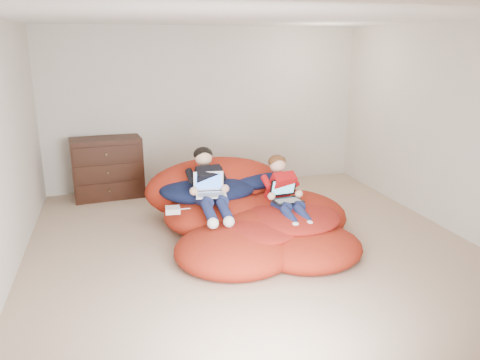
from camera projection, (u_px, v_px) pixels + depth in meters
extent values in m
cube|color=tan|center=(251.00, 253.00, 5.47)|extent=(5.10, 5.10, 0.25)
cube|color=beige|center=(206.00, 108.00, 7.41)|extent=(5.10, 0.02, 2.50)
cube|color=beige|center=(374.00, 217.00, 2.76)|extent=(5.10, 0.02, 2.50)
cube|color=beige|center=(447.00, 127.00, 5.73)|extent=(0.02, 5.10, 2.50)
cube|color=white|center=(252.00, 15.00, 4.73)|extent=(5.10, 5.10, 0.02)
cube|color=black|center=(108.00, 168.00, 6.98)|extent=(1.05, 0.60, 0.90)
cube|color=black|center=(109.00, 190.00, 6.82)|extent=(0.90, 0.11, 0.22)
cylinder|color=#4C3F26|center=(109.00, 191.00, 6.80)|extent=(0.04, 0.06, 0.03)
cube|color=black|center=(108.00, 172.00, 6.74)|extent=(0.90, 0.11, 0.22)
cylinder|color=#4C3F26|center=(108.00, 173.00, 6.72)|extent=(0.04, 0.06, 0.03)
cube|color=black|center=(106.00, 154.00, 6.66)|extent=(0.90, 0.11, 0.22)
cylinder|color=#4C3F26|center=(106.00, 154.00, 6.65)|extent=(0.04, 0.06, 0.03)
ellipsoid|color=#B02613|center=(220.00, 213.00, 5.78)|extent=(1.39, 1.25, 0.50)
ellipsoid|color=#B02613|center=(288.00, 215.00, 5.77)|extent=(1.43, 1.39, 0.52)
ellipsoid|color=#B02613|center=(266.00, 231.00, 5.33)|extent=(1.41, 1.13, 0.45)
ellipsoid|color=#B02613|center=(236.00, 249.00, 4.96)|extent=(1.33, 1.22, 0.44)
ellipsoid|color=#B02613|center=(307.00, 247.00, 5.04)|extent=(1.20, 1.09, 0.39)
ellipsoid|color=#B02613|center=(216.00, 188.00, 6.18)|extent=(1.86, 0.82, 0.82)
ellipsoid|color=#10183B|center=(208.00, 188.00, 5.92)|extent=(1.23, 1.01, 0.31)
ellipsoid|color=#10183B|center=(248.00, 179.00, 6.14)|extent=(0.95, 0.67, 0.23)
ellipsoid|color=#A32017|center=(292.00, 216.00, 5.34)|extent=(1.09, 1.09, 0.20)
ellipsoid|color=#A32017|center=(258.00, 229.00, 5.07)|extent=(0.96, 0.86, 0.17)
ellipsoid|color=white|center=(195.00, 173.00, 6.09)|extent=(0.47, 0.30, 0.30)
cube|color=black|center=(206.00, 181.00, 5.57)|extent=(0.33, 0.41, 0.44)
sphere|color=#DCA687|center=(203.00, 158.00, 5.62)|extent=(0.21, 0.21, 0.21)
ellipsoid|color=black|center=(203.00, 154.00, 5.64)|extent=(0.23, 0.22, 0.18)
cylinder|color=#161E46|center=(204.00, 201.00, 5.32)|extent=(0.17, 0.35, 0.19)
cylinder|color=#161E46|center=(210.00, 213.00, 5.06)|extent=(0.14, 0.34, 0.22)
sphere|color=white|center=(213.00, 223.00, 4.91)|extent=(0.12, 0.12, 0.12)
cylinder|color=#161E46|center=(219.00, 200.00, 5.37)|extent=(0.17, 0.35, 0.19)
cylinder|color=#161E46|center=(225.00, 211.00, 5.10)|extent=(0.14, 0.34, 0.22)
sphere|color=white|center=(229.00, 222.00, 4.96)|extent=(0.12, 0.12, 0.12)
cube|color=red|center=(280.00, 187.00, 5.56)|extent=(0.33, 0.38, 0.42)
sphere|color=#DCA687|center=(278.00, 165.00, 5.59)|extent=(0.19, 0.19, 0.19)
ellipsoid|color=#522E16|center=(277.00, 162.00, 5.60)|extent=(0.22, 0.20, 0.16)
cylinder|color=#161E46|center=(281.00, 207.00, 5.34)|extent=(0.18, 0.33, 0.17)
cylinder|color=#161E46|center=(290.00, 217.00, 5.09)|extent=(0.15, 0.31, 0.20)
sphere|color=white|center=(295.00, 227.00, 4.96)|extent=(0.11, 0.11, 0.11)
cylinder|color=#161E46|center=(294.00, 205.00, 5.38)|extent=(0.18, 0.33, 0.17)
cylinder|color=#161E46|center=(304.00, 216.00, 5.13)|extent=(0.15, 0.31, 0.20)
sphere|color=white|center=(309.00, 226.00, 5.00)|extent=(0.11, 0.11, 0.11)
cube|color=white|center=(211.00, 195.00, 5.34)|extent=(0.38, 0.29, 0.01)
cube|color=gray|center=(211.00, 195.00, 5.33)|extent=(0.31, 0.17, 0.00)
cube|color=white|center=(208.00, 181.00, 5.43)|extent=(0.35, 0.10, 0.24)
cube|color=#447BE8|center=(209.00, 181.00, 5.43)|extent=(0.31, 0.08, 0.20)
cube|color=black|center=(287.00, 201.00, 5.36)|extent=(0.35, 0.26, 0.01)
cube|color=gray|center=(288.00, 200.00, 5.34)|extent=(0.29, 0.15, 0.00)
cube|color=black|center=(283.00, 187.00, 5.46)|extent=(0.33, 0.11, 0.22)
cube|color=teal|center=(284.00, 187.00, 5.45)|extent=(0.29, 0.08, 0.18)
cube|color=white|center=(173.00, 210.00, 5.31)|extent=(0.18, 0.18, 0.06)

